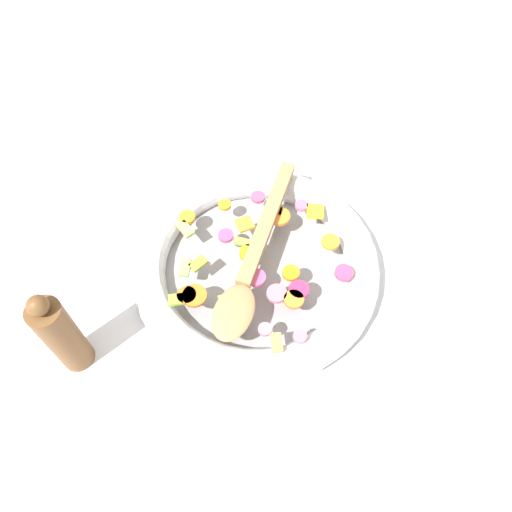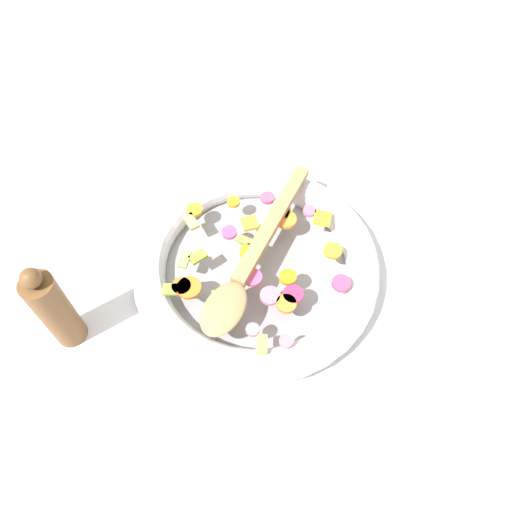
{
  "view_description": "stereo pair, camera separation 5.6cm",
  "coord_description": "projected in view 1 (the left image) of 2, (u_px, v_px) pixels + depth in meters",
  "views": [
    {
      "loc": [
        -0.12,
        0.39,
        0.68
      ],
      "look_at": [
        0.0,
        0.0,
        0.05
      ],
      "focal_mm": 35.0,
      "sensor_mm": 36.0,
      "label": 1
    },
    {
      "loc": [
        -0.17,
        0.36,
        0.68
      ],
      "look_at": [
        0.0,
        0.0,
        0.05
      ],
      "focal_mm": 35.0,
      "sensor_mm": 36.0,
      "label": 2
    }
  ],
  "objects": [
    {
      "name": "ground_plane",
      "position": [
        256.0,
        273.0,
        0.79
      ],
      "size": [
        4.0,
        4.0,
        0.0
      ],
      "primitive_type": "plane",
      "color": "silver"
    },
    {
      "name": "skillet",
      "position": [
        256.0,
        266.0,
        0.77
      ],
      "size": [
        0.38,
        0.38,
        0.05
      ],
      "color": "gray",
      "rests_on": "ground_plane"
    },
    {
      "name": "chopped_vegetables",
      "position": [
        257.0,
        260.0,
        0.74
      ],
      "size": [
        0.29,
        0.27,
        0.01
      ],
      "color": "orange",
      "rests_on": "skillet"
    },
    {
      "name": "wooden_spoon",
      "position": [
        252.0,
        263.0,
        0.73
      ],
      "size": [
        0.06,
        0.33,
        0.01
      ],
      "color": "#A87F51",
      "rests_on": "chopped_vegetables"
    },
    {
      "name": "pepper_mill",
      "position": [
        61.0,
        335.0,
        0.65
      ],
      "size": [
        0.04,
        0.04,
        0.18
      ],
      "color": "brown",
      "rests_on": "ground_plane"
    }
  ]
}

